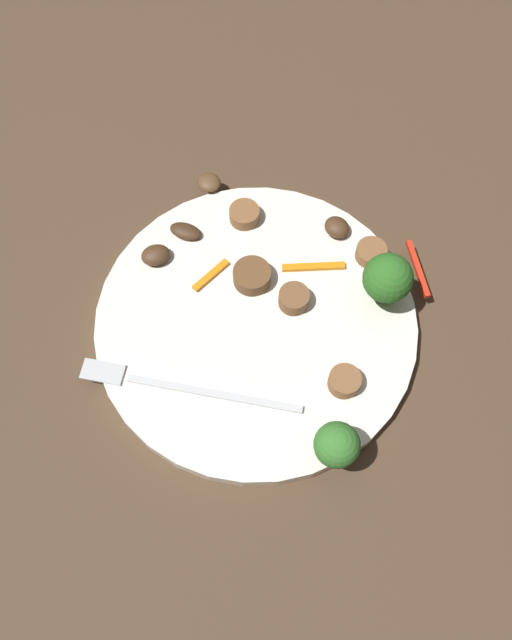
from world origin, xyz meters
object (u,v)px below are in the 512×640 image
Objects in this scene: broccoli_floret_1 at (388,279)px; sausage_slice_3 at (244,215)px; mushroom_3 at (337,227)px; pepper_strip_0 at (418,269)px; sausage_slice_0 at (344,381)px; broccoli_floret_0 at (337,445)px; sausage_slice_4 at (294,299)px; sausage_slice_2 at (371,253)px; mushroom_0 at (186,231)px; pepper_strip_1 at (313,267)px; mushroom_1 at (156,255)px; sausage_slice_1 at (252,276)px; fork at (171,384)px; mushroom_2 at (209,183)px; pepper_strip_2 at (211,275)px; plate at (256,324)px.

sausage_slice_3 is at bearing -7.87° from broccoli_floret_1.
mushroom_3 is 0.08m from pepper_strip_0.
mushroom_3 is 0.41× the size of pepper_strip_0.
sausage_slice_0 is 1.12× the size of mushroom_3.
broccoli_floret_0 is 0.14m from sausage_slice_4.
broccoli_floret_1 reaches higher than sausage_slice_2.
mushroom_0 is at bearing 43.92° from sausage_slice_3.
mushroom_1 is at bearing 22.89° from pepper_strip_1.
sausage_slice_1 is at bearing -25.50° from sausage_slice_0.
broccoli_floret_1 reaches higher than sausage_slice_0.
broccoli_floret_1 reaches higher than fork.
sausage_slice_4 is (-0.06, -0.11, 0.01)m from fork.
sausage_slice_2 reaches higher than pepper_strip_1.
mushroom_3 is at bearing -93.36° from pepper_strip_1.
sausage_slice_3 is 0.48× the size of pepper_strip_0.
broccoli_floret_1 is 2.42× the size of mushroom_3.
sausage_slice_0 is 0.08m from sausage_slice_4.
broccoli_floret_0 is 0.19m from sausage_slice_2.
mushroom_0 is at bearing -20.17° from sausage_slice_0.
mushroom_2 is at bearing -86.42° from fork.
mushroom_3 reaches higher than mushroom_0.
pepper_strip_0 is at bearing -172.65° from sausage_slice_3.
pepper_strip_2 is at bearing 145.28° from mushroom_0.
sausage_slice_0 is (-0.13, -0.06, 0.01)m from fork.
sausage_slice_4 is 0.08m from pepper_strip_2.
sausage_slice_1 is 1.30× the size of mushroom_1.
sausage_slice_0 is 0.20m from mushroom_0.
broccoli_floret_0 is (-0.11, 0.08, 0.04)m from plate.
mushroom_0 is (0.18, 0.02, -0.03)m from broccoli_floret_1.
mushroom_1 is at bearing 27.58° from sausage_slice_2.
broccoli_floret_0 reaches higher than sausage_slice_4.
pepper_strip_0 is (-0.08, 0.00, -0.00)m from mushroom_3.
sausage_slice_3 is at bearing 158.88° from mushroom_2.
sausage_slice_1 is (0.02, -0.03, 0.01)m from plate.
sausage_slice_0 is 0.11m from pepper_strip_1.
mushroom_3 is at bearing -152.21° from mushroom_0.
sausage_slice_1 is at bearing 138.52° from mushroom_2.
sausage_slice_0 reaches higher than mushroom_1.
sausage_slice_0 is 0.97× the size of sausage_slice_2.
pepper_strip_2 is at bearing 49.21° from mushroom_3.
fork reaches higher than plate.
mushroom_2 is (0.19, -0.04, -0.03)m from broccoli_floret_1.
sausage_slice_3 is 0.16m from pepper_strip_0.
fork is at bearing 67.17° from plate.
plate is 12.54× the size of mushroom_2.
mushroom_2 is 0.13m from pepper_strip_1.
sausage_slice_1 is (0.11, -0.05, 0.00)m from sausage_slice_0.
pepper_strip_2 is (0.16, -0.10, -0.03)m from broccoli_floret_0.
sausage_slice_4 reaches higher than mushroom_2.
sausage_slice_1 reaches higher than mushroom_0.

